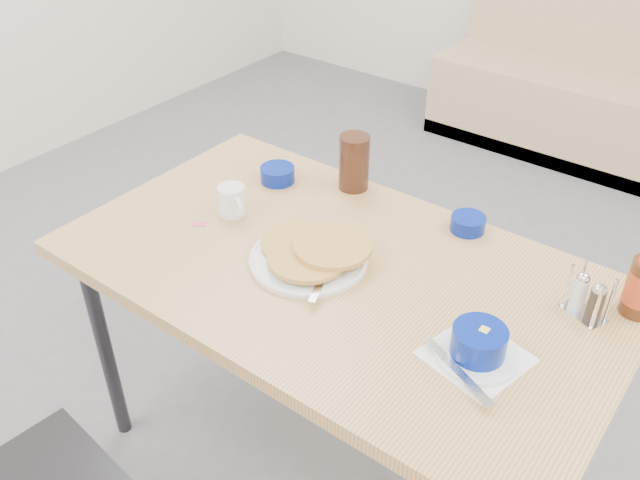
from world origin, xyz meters
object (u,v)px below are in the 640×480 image
Objects in this scene: pancake_plate at (311,254)px; condiment_caddy at (587,300)px; grits_setting at (478,346)px; coffee_mug at (232,201)px; booth_bench at (618,96)px; amber_tumbler at (354,162)px; butter_bowl at (468,224)px; dining_table at (338,285)px; creamer_bowl at (278,174)px.

pancake_plate is 0.65m from condiment_caddy.
grits_setting is 0.30m from condiment_caddy.
coffee_mug is 0.94m from condiment_caddy.
booth_bench reaches higher than pancake_plate.
coffee_mug is 0.64× the size of amber_tumbler.
amber_tumbler is (-0.37, 0.00, 0.06)m from butter_bowl.
pancake_plate is at bearing -160.75° from dining_table.
grits_setting is 0.87m from creamer_bowl.
booth_bench is at bearing 88.48° from pancake_plate.
grits_setting is at bearing -60.73° from butter_bowl.
coffee_mug reaches higher than grits_setting.
butter_bowl is (-0.24, 0.42, -0.01)m from grits_setting.
coffee_mug is 0.22m from creamer_bowl.
coffee_mug reaches higher than dining_table.
booth_bench is 2.26m from amber_tumbler.
grits_setting is at bearing -11.14° from dining_table.
butter_bowl is at bearing 10.61° from creamer_bowl.
condiment_caddy reaches higher than pancake_plate.
grits_setting is (0.42, -2.62, 0.44)m from booth_bench.
coffee_mug is at bearing 172.22° from pancake_plate.
condiment_caddy reaches higher than creamer_bowl.
pancake_plate is (-0.07, -0.02, 0.08)m from dining_table.
amber_tumbler is at bearing 119.33° from dining_table.
dining_table is 4.70× the size of pancake_plate.
amber_tumbler is (-0.12, 0.36, 0.06)m from pancake_plate.
coffee_mug is (-0.37, 0.02, 0.11)m from dining_table.
booth_bench is at bearing 90.00° from dining_table.
condiment_caddy reaches higher than butter_bowl.
booth_bench reaches higher than coffee_mug.
condiment_caddy is (0.55, 0.19, 0.10)m from dining_table.
pancake_plate is at bearing 173.11° from grits_setting.
creamer_bowl reaches higher than butter_bowl.
coffee_mug is at bearing -149.90° from butter_bowl.
grits_setting is 2.33× the size of creamer_bowl.
pancake_plate is 0.31m from coffee_mug.
amber_tumbler is at bearing 28.10° from creamer_bowl.
dining_table is 15.08× the size of butter_bowl.
coffee_mug is at bearing 177.23° from dining_table.
condiment_caddy is at bearing 19.23° from pancake_plate.
coffee_mug is 0.44× the size of grits_setting.
amber_tumbler reaches higher than coffee_mug.
coffee_mug is at bearing -146.38° from condiment_caddy.
creamer_bowl is at bearing 158.79° from grits_setting.
booth_bench is 1.36× the size of dining_table.
dining_table is at bearing -90.00° from booth_bench.
creamer_bowl is at bearing 149.38° from dining_table.
pancake_plate is 1.24× the size of grits_setting.
pancake_plate is 0.44m from butter_bowl.
condiment_caddy is at bearing -21.95° from butter_bowl.
butter_bowl reaches higher than dining_table.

